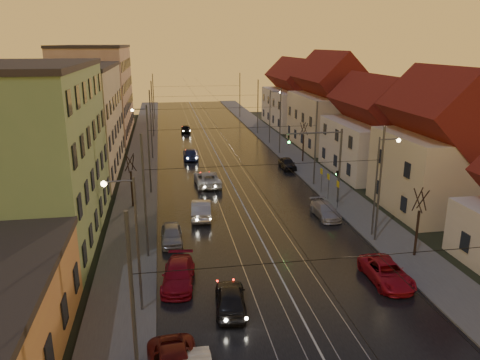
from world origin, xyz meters
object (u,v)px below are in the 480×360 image
parked_right_0 (387,273)px  parked_left_2 (178,275)px  traffic_light_mast (330,157)px  driving_car_4 (186,129)px  street_lamp_0 (131,232)px  driving_car_2 (207,179)px  street_lamp_3 (272,111)px  street_lamp_1 (380,177)px  driving_car_1 (201,209)px  parked_right_2 (287,163)px  parked_left_3 (172,235)px  driving_car_3 (191,154)px  street_lamp_2 (145,135)px  parked_right_1 (325,210)px  driving_car_0 (230,298)px

parked_right_0 → parked_left_2: bearing=172.5°
traffic_light_mast → driving_car_4: size_ratio=1.80×
street_lamp_0 → driving_car_2: size_ratio=1.47×
street_lamp_3 → parked_left_2: (-15.72, -41.24, -4.20)m
street_lamp_1 → parked_right_0: size_ratio=1.66×
driving_car_1 → driving_car_4: size_ratio=1.19×
street_lamp_1 → parked_right_2: 21.65m
driving_car_2 → street_lamp_1: bearing=124.5°
parked_left_3 → driving_car_3: bearing=82.9°
street_lamp_2 → driving_car_3: (5.46, 8.14, -4.19)m
parked_left_2 → street_lamp_0: bearing=-125.1°
parked_right_0 → street_lamp_1: bearing=70.4°
driving_car_2 → driving_car_3: driving_car_2 is taller
driving_car_2 → parked_right_1: 14.52m
street_lamp_0 → parked_right_1: street_lamp_0 is taller
street_lamp_2 → driving_car_4: street_lamp_2 is taller
traffic_light_mast → parked_left_2: bearing=-137.8°
traffic_light_mast → parked_left_2: 20.10m
driving_car_2 → parked_right_1: driving_car_2 is taller
parked_right_2 → street_lamp_2: bearing=-176.0°
street_lamp_2 → driving_car_4: bearing=77.8°
driving_car_1 → driving_car_3: 21.72m
street_lamp_0 → driving_car_1: size_ratio=1.68×
street_lamp_2 → parked_right_1: street_lamp_2 is taller
parked_right_1 → traffic_light_mast: bearing=65.6°
driving_car_1 → driving_car_3: (0.51, 21.72, -0.08)m
street_lamp_0 → driving_car_1: 15.80m
driving_car_4 → parked_left_2: 52.52m
driving_car_2 → driving_car_4: driving_car_2 is taller
driving_car_0 → driving_car_2: (1.11, 24.47, 0.03)m
street_lamp_3 → parked_right_2: (-1.50, -14.82, -4.22)m
street_lamp_3 → driving_car_0: size_ratio=1.87×
street_lamp_0 → driving_car_3: (5.46, 36.14, -4.19)m
driving_car_1 → parked_right_2: bearing=-123.7°
parked_left_2 → parked_left_3: parked_left_2 is taller
driving_car_0 → parked_left_3: (-3.07, 9.97, -0.05)m
street_lamp_2 → driving_car_0: 29.41m
street_lamp_2 → parked_left_3: bearing=-83.2°
driving_car_3 → parked_left_2: driving_car_3 is taller
street_lamp_3 → parked_right_2: size_ratio=2.04×
street_lamp_1 → parked_right_0: street_lamp_1 is taller
parked_left_2 → parked_left_3: (-0.25, 6.58, -0.01)m
driving_car_0 → parked_left_3: size_ratio=1.08×
street_lamp_1 → driving_car_4: 48.94m
parked_left_2 → parked_left_3: 6.59m
driving_car_0 → parked_right_1: (10.38, 13.30, -0.10)m
driving_car_0 → parked_right_1: 16.87m
parked_right_0 → parked_left_3: bearing=148.3°
street_lamp_1 → driving_car_3: street_lamp_1 is taller
driving_car_3 → parked_left_3: (-3.22, -26.80, -0.02)m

